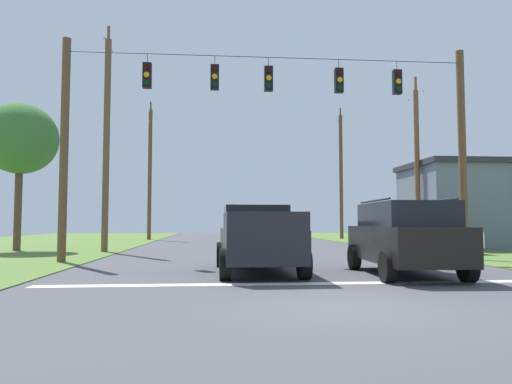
{
  "coord_description": "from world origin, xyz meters",
  "views": [
    {
      "loc": [
        -2.25,
        -8.14,
        1.45
      ],
      "look_at": [
        -0.44,
        12.84,
        2.78
      ],
      "focal_mm": 33.48,
      "sensor_mm": 36.0,
      "label": 1
    }
  ],
  "objects": [
    {
      "name": "stop_bar_stripe",
      "position": [
        0.0,
        3.07,
        0.0
      ],
      "size": [
        12.81,
        0.45,
        0.01
      ],
      "primitive_type": "cube",
      "color": "white",
      "rests_on": "ground"
    },
    {
      "name": "tree_roadside_right",
      "position": [
        -12.1,
        16.7,
        5.65
      ],
      "size": [
        3.71,
        3.71,
        7.49
      ],
      "color": "brown",
      "rests_on": "ground"
    },
    {
      "name": "lane_dash_0",
      "position": [
        0.0,
        9.07,
        0.0
      ],
      "size": [
        2.5,
        0.15,
        0.01
      ],
      "primitive_type": "cube",
      "rotation": [
        0.0,
        0.0,
        1.57
      ],
      "color": "white",
      "rests_on": "ground"
    },
    {
      "name": "distant_car_oncoming",
      "position": [
        -0.55,
        18.3,
        0.79
      ],
      "size": [
        2.13,
        4.35,
        1.52
      ],
      "color": "silver",
      "rests_on": "ground"
    },
    {
      "name": "lane_dash_2",
      "position": [
        0.0,
        21.59,
        0.0
      ],
      "size": [
        2.5,
        0.15,
        0.01
      ],
      "primitive_type": "cube",
      "rotation": [
        0.0,
        0.0,
        1.57
      ],
      "color": "white",
      "rests_on": "ground"
    },
    {
      "name": "suv_black",
      "position": [
        2.92,
        4.57,
        1.06
      ],
      "size": [
        2.4,
        4.89,
        2.05
      ],
      "color": "black",
      "rests_on": "ground"
    },
    {
      "name": "lane_dash_1",
      "position": [
        0.0,
        15.61,
        0.0
      ],
      "size": [
        2.5,
        0.15,
        0.01
      ],
      "primitive_type": "cube",
      "rotation": [
        0.0,
        0.0,
        1.57
      ],
      "color": "white",
      "rests_on": "ground"
    },
    {
      "name": "utility_pole_far_left",
      "position": [
        -7.61,
        31.58,
        5.66
      ],
      "size": [
        0.32,
        1.94,
        11.47
      ],
      "color": "brown",
      "rests_on": "ground"
    },
    {
      "name": "ground_plane",
      "position": [
        0.0,
        0.0,
        0.0
      ],
      "size": [
        120.0,
        120.0,
        0.0
      ],
      "primitive_type": "plane",
      "color": "#47474C"
    },
    {
      "name": "distant_car_crossing_white",
      "position": [
        8.51,
        13.87,
        0.79
      ],
      "size": [
        2.08,
        4.33,
        1.52
      ],
      "color": "silver",
      "rests_on": "ground"
    },
    {
      "name": "lane_dash_3",
      "position": [
        0.0,
        31.31,
        0.0
      ],
      "size": [
        2.5,
        0.15,
        0.01
      ],
      "primitive_type": "cube",
      "rotation": [
        0.0,
        0.0,
        1.57
      ],
      "color": "white",
      "rests_on": "ground"
    },
    {
      "name": "overhead_signal_span",
      "position": [
        -0.14,
        9.58,
        4.71
      ],
      "size": [
        15.4,
        0.31,
        8.23
      ],
      "color": "brown",
      "rests_on": "ground"
    },
    {
      "name": "utility_pole_mid_left",
      "position": [
        -7.57,
        15.57,
        5.41
      ],
      "size": [
        0.31,
        1.79,
        11.2
      ],
      "color": "brown",
      "rests_on": "ground"
    },
    {
      "name": "pickup_truck",
      "position": [
        -1.02,
        5.78,
        0.97
      ],
      "size": [
        2.35,
        5.43,
        1.95
      ],
      "color": "black",
      "rests_on": "ground"
    },
    {
      "name": "utility_pole_far_right",
      "position": [
        8.73,
        32.55,
        5.57
      ],
      "size": [
        0.31,
        1.75,
        11.49
      ],
      "color": "brown",
      "rests_on": "ground"
    },
    {
      "name": "utility_pole_mid_right",
      "position": [
        8.71,
        16.79,
        4.54
      ],
      "size": [
        0.28,
        1.94,
        9.44
      ],
      "color": "brown",
      "rests_on": "ground"
    },
    {
      "name": "distant_car_far_parked",
      "position": [
        8.51,
        23.22,
        0.79
      ],
      "size": [
        2.25,
        4.41,
        1.52
      ],
      "color": "navy",
      "rests_on": "ground"
    }
  ]
}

